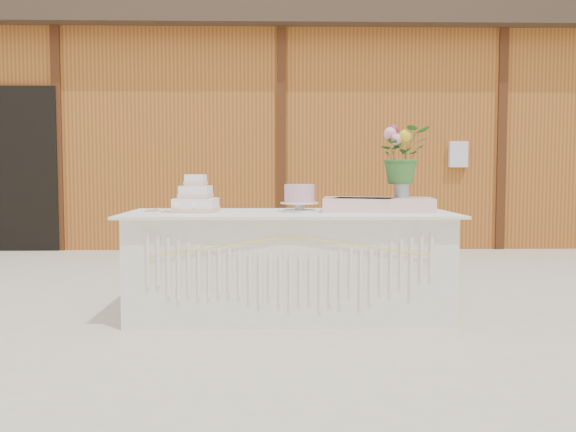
{
  "coord_description": "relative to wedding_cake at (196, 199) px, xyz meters",
  "views": [
    {
      "loc": [
        -0.12,
        -4.71,
        1.07
      ],
      "look_at": [
        0.0,
        0.3,
        0.72
      ],
      "focal_mm": 40.0,
      "sensor_mm": 36.0,
      "label": 1
    }
  ],
  "objects": [
    {
      "name": "barn",
      "position": [
        0.68,
        5.96,
        0.81
      ],
      "size": [
        12.6,
        4.6,
        3.3
      ],
      "color": "#AA5D23",
      "rests_on": "ground"
    },
    {
      "name": "ground",
      "position": [
        0.69,
        -0.03,
        -0.86
      ],
      "size": [
        80.0,
        80.0,
        0.0
      ],
      "primitive_type": "plane",
      "color": "beige",
      "rests_on": "ground"
    },
    {
      "name": "pink_cake_stand",
      "position": [
        0.77,
        -0.01,
        0.02
      ],
      "size": [
        0.28,
        0.28,
        0.2
      ],
      "color": "silver",
      "rests_on": "cake_table"
    },
    {
      "name": "flower_vase",
      "position": [
        1.54,
        0.04,
        0.08
      ],
      "size": [
        0.11,
        0.11,
        0.15
      ],
      "primitive_type": "cylinder",
      "color": "#B6B6BB",
      "rests_on": "satin_runner"
    },
    {
      "name": "loose_flowers",
      "position": [
        -0.28,
        0.12,
        -0.08
      ],
      "size": [
        0.17,
        0.37,
        0.02
      ],
      "primitive_type": null,
      "rotation": [
        0.0,
        0.0,
        -0.07
      ],
      "color": "#CF7E9B",
      "rests_on": "cake_table"
    },
    {
      "name": "cake_table",
      "position": [
        0.69,
        -0.04,
        -0.48
      ],
      "size": [
        2.4,
        1.0,
        0.77
      ],
      "color": "white",
      "rests_on": "ground"
    },
    {
      "name": "bouquet",
      "position": [
        1.54,
        0.04,
        0.38
      ],
      "size": [
        0.47,
        0.44,
        0.43
      ],
      "primitive_type": "imported",
      "rotation": [
        0.0,
        0.0,
        0.3
      ],
      "color": "#376D2B",
      "rests_on": "flower_vase"
    },
    {
      "name": "wedding_cake",
      "position": [
        0.0,
        0.0,
        0.0
      ],
      "size": [
        0.34,
        0.34,
        0.28
      ],
      "rotation": [
        0.0,
        0.0,
        -0.1
      ],
      "color": "white",
      "rests_on": "cake_table"
    },
    {
      "name": "satin_runner",
      "position": [
        1.36,
        0.04,
        -0.04
      ],
      "size": [
        0.86,
        0.57,
        0.1
      ],
      "primitive_type": "cube",
      "rotation": [
        0.0,
        0.0,
        -0.13
      ],
      "color": "#FFCECD",
      "rests_on": "cake_table"
    }
  ]
}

